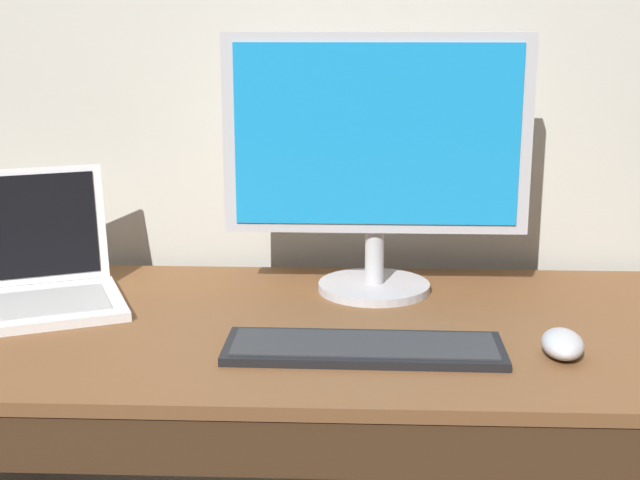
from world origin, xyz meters
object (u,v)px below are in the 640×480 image
external_monitor (376,151)px  computer_mouse (563,344)px  wired_keyboard (364,348)px  laptop_white (19,278)px

external_monitor → computer_mouse: bearing=-47.5°
external_monitor → wired_keyboard: 0.39m
computer_mouse → wired_keyboard: bearing=-174.0°
computer_mouse → laptop_white: bearing=172.8°
laptop_white → wired_keyboard: laptop_white is taller
wired_keyboard → computer_mouse: computer_mouse is taller
external_monitor → wired_keyboard: external_monitor is taller
laptop_white → external_monitor: external_monitor is taller
wired_keyboard → computer_mouse: size_ratio=4.11×
laptop_white → wired_keyboard: 0.63m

